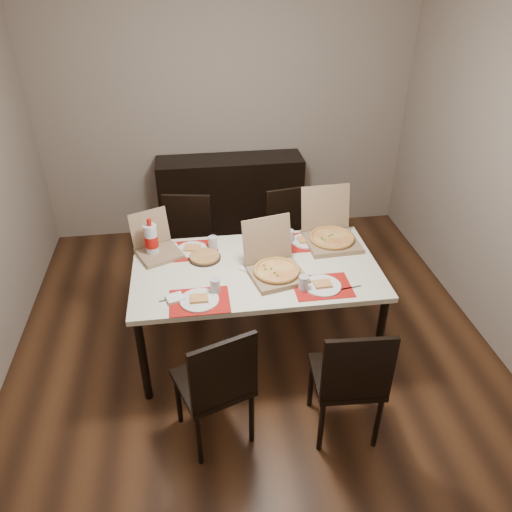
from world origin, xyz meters
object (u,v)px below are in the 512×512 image
Objects in this scene: chair_far_left at (187,244)px; soda_bottle at (151,240)px; sideboard at (231,199)px; chair_near_left at (217,383)px; pizza_box_center at (275,267)px; dining_table at (256,275)px; dip_bowl at (257,250)px; chair_far_right at (292,236)px; chair_near_right at (350,378)px.

soda_bottle is at bearing -115.28° from chair_far_left.
chair_near_left is at bearing -97.28° from sideboard.
sideboard is 3.11× the size of pizza_box_center.
soda_bottle is at bearing 108.93° from chair_near_left.
soda_bottle is at bearing 156.54° from pizza_box_center.
soda_bottle is (-0.88, 0.38, 0.07)m from pizza_box_center.
chair_near_left is (-0.36, -0.87, -0.17)m from dining_table.
pizza_box_center is at bearing -75.68° from dip_bowl.
chair_far_right is at bearing 64.46° from chair_near_left.
chair_near_left and chair_far_right have the same top height.
chair_near_right is 1.25m from dip_bowl.
chair_near_left is 1.68m from chair_far_left.
chair_far_left is at bearing 124.30° from pizza_box_center.
dining_table is 5.86× the size of soda_bottle.
chair_far_left is 3.03× the size of soda_bottle.
dip_bowl is (0.06, -1.58, 0.32)m from sideboard.
chair_near_right is 1.93× the size of pizza_box_center.
sideboard is 1.94m from pizza_box_center.
chair_near_left is 7.31× the size of dip_bowl.
pizza_box_center is at bearing -23.46° from soda_bottle.
chair_far_left reaches higher than dip_bowl.
chair_near_left is 0.95m from pizza_box_center.
chair_near_right is 7.31× the size of dip_bowl.
chair_far_right is 1.36m from soda_bottle.
chair_far_right is (0.44, 0.82, -0.17)m from dining_table.
chair_near_right is at bearing -45.28° from soda_bottle.
chair_near_right is at bearing -68.49° from pizza_box_center.
chair_far_left is 0.84m from dip_bowl.
pizza_box_center reaches higher than soda_bottle.
chair_far_left is at bearing 121.65° from dining_table.
sideboard is 11.80× the size of dip_bowl.
chair_near_left is (-0.34, -2.66, 0.06)m from sideboard.
dining_table is 1.94× the size of chair_far_left.
soda_bottle is (-1.20, -0.54, 0.37)m from chair_far_right.
sideboard reaches higher than dip_bowl.
dip_bowl is at bearing 69.74° from chair_near_left.
soda_bottle reaches higher than chair_near_right.
dining_table is 1.05m from chair_near_right.
chair_far_left reaches higher than dining_table.
pizza_box_center reaches higher than sideboard.
chair_far_left is at bearing -116.04° from sideboard.
dip_bowl is (-0.41, 1.16, 0.25)m from chair_near_right.
dip_bowl is 0.41× the size of soda_bottle.
sideboard is 1.09m from chair_far_right.
soda_bottle reaches higher than chair_near_left.
chair_near_left is 1.00× the size of chair_far_right.
dip_bowl is (-0.08, 0.32, -0.04)m from pizza_box_center.
chair_near_left is 0.82m from chair_near_right.
chair_far_left is (-0.14, 1.68, 0.00)m from chair_near_left.
chair_far_left is 0.70m from soda_bottle.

